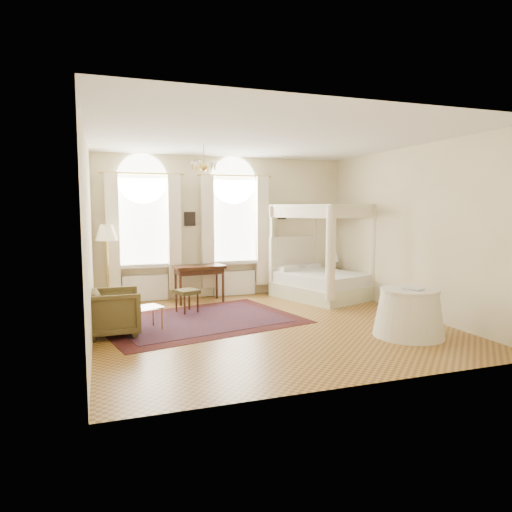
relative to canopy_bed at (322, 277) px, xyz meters
The scene contains 18 objects.
ground 2.84m from the canopy_bed, 136.85° to the right, with size 6.00×6.00×0.00m, color #A2732F.
room_walls 3.16m from the canopy_bed, 136.85° to the right, with size 6.00×6.00×6.00m.
window_left 4.17m from the canopy_bed, 166.26° to the left, with size 1.62×0.27×3.29m.
window_right 2.30m from the canopy_bed, 152.36° to the left, with size 1.62×0.27×3.29m.
chandelier 3.87m from the canopy_bed, 166.41° to the right, with size 0.51×0.45×0.50m.
wall_pictures 2.62m from the canopy_bed, 151.49° to the left, with size 2.54×0.03×0.39m.
canopy_bed is the anchor object (origin of this frame).
nightstand 1.05m from the canopy_bed, 50.01° to the left, with size 0.40×0.36×0.57m, color #391A0F.
nightstand_lamp 1.06m from the canopy_bed, 47.62° to the left, with size 0.28×0.28×0.41m.
writing_desk 2.85m from the canopy_bed, behind, with size 1.14×0.66×0.83m.
laptop 2.83m from the canopy_bed, 168.28° to the left, with size 0.31×0.20×0.02m, color black.
stool 3.30m from the canopy_bed, behind, with size 0.53×0.53×0.47m.
armchair 4.99m from the canopy_bed, 160.08° to the right, with size 0.82×0.84×0.77m, color #4B4020.
coffee_table 4.50m from the canopy_bed, 159.33° to the right, with size 0.71×0.60×0.41m.
floor_lamp 4.87m from the canopy_bed, behind, with size 0.45×0.45×1.75m.
oriental_rug 3.41m from the canopy_bed, 158.93° to the right, with size 4.03×3.29×0.01m.
side_table 3.33m from the canopy_bed, 92.01° to the right, with size 1.15×1.15×0.78m.
book 3.46m from the canopy_bed, 93.36° to the right, with size 0.22×0.30×0.03m, color black.
Camera 1 is at (-2.84, -7.53, 2.09)m, focal length 32.00 mm.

